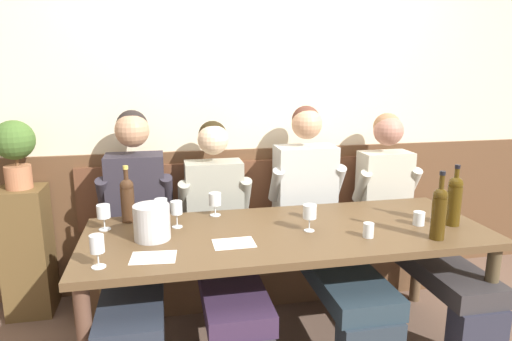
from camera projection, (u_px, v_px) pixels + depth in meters
room_wall_back at (253, 96)px, 3.25m from camera, size 6.80×0.08×2.80m
wood_wainscot_panel at (255, 215)px, 3.39m from camera, size 6.80×0.03×1.02m
wall_bench at (261, 255)px, 3.25m from camera, size 2.50×0.42×0.94m
dining_table at (288, 243)px, 2.50m from camera, size 2.20×0.84×0.73m
person_center_left_seat at (135, 229)px, 2.68m from camera, size 0.47×1.29×1.34m
person_center_right_seat at (221, 233)px, 2.75m from camera, size 0.49×1.28×1.26m
person_right_seat at (320, 218)px, 2.90m from camera, size 0.52×1.29×1.34m
person_left_seat at (408, 216)px, 3.00m from camera, size 0.47×1.28×1.28m
ice_bucket at (152, 222)px, 2.33m from camera, size 0.19×0.19×0.18m
wine_bottle_green_tall at (454, 199)px, 2.52m from camera, size 0.08×0.08×0.35m
wine_bottle_amber_mid at (439, 211)px, 2.32m from camera, size 0.07×0.07×0.36m
wine_bottle_clear_water at (127, 198)px, 2.58m from camera, size 0.08×0.08×0.33m
wine_glass_near_bucket at (177, 209)px, 2.50m from camera, size 0.06×0.06×0.15m
wine_glass_left_end at (104, 213)px, 2.46m from camera, size 0.07×0.07×0.14m
wine_glass_right_end at (310, 213)px, 2.44m from camera, size 0.07×0.07×0.15m
wine_glass_by_bottle at (161, 207)px, 2.56m from camera, size 0.07×0.07×0.15m
wine_glass_center_front at (97, 245)px, 2.00m from camera, size 0.06×0.06×0.15m
wine_glass_mid_right at (215, 200)px, 2.70m from camera, size 0.07×0.07×0.14m
water_tumbler_center at (308, 211)px, 2.67m from camera, size 0.06×0.06×0.08m
water_tumbler_right at (419, 218)px, 2.55m from camera, size 0.06×0.06×0.08m
water_tumbler_left at (368, 230)px, 2.37m from camera, size 0.06×0.06×0.08m
tasting_sheet_left_guest at (234, 243)px, 2.29m from camera, size 0.21×0.15×0.00m
tasting_sheet_right_guest at (153, 257)px, 2.12m from camera, size 0.22×0.17×0.00m
corner_pedestal at (28, 251)px, 2.94m from camera, size 0.28×0.28×0.85m
potted_plant at (15, 148)px, 2.79m from camera, size 0.25×0.25×0.43m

